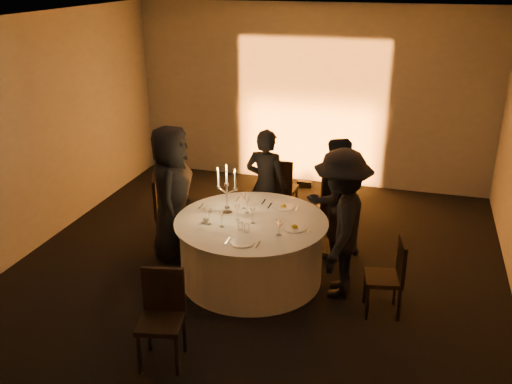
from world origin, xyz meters
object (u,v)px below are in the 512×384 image
(chair_left, at_px, (164,206))
(guest_back_right, at_px, (334,199))
(guest_back_left, at_px, (266,186))
(coffee_cup, at_px, (206,220))
(candelabra, at_px, (227,197))
(chair_right, at_px, (390,273))
(chair_back_right, at_px, (333,206))
(guest_left, at_px, (172,193))
(chair_back_left, at_px, (280,186))
(chair_front, at_px, (162,311))
(banquet_table, at_px, (251,250))
(guest_right, at_px, (341,224))

(chair_left, relative_size, guest_back_right, 0.61)
(guest_back_left, distance_m, coffee_cup, 1.33)
(chair_left, relative_size, candelabra, 1.55)
(chair_left, bearing_deg, chair_right, -130.69)
(chair_left, height_order, coffee_cup, chair_left)
(chair_back_right, height_order, candelabra, candelabra)
(guest_left, bearing_deg, chair_right, -116.04)
(chair_back_left, xyz_separation_m, chair_back_right, (0.89, -0.68, 0.07))
(chair_front, height_order, guest_back_right, guest_back_right)
(guest_left, bearing_deg, chair_back_right, -82.14)
(chair_right, relative_size, guest_left, 0.50)
(candelabra, bearing_deg, chair_left, 156.30)
(chair_left, height_order, guest_back_right, guest_back_right)
(coffee_cup, xyz_separation_m, candelabra, (0.15, 0.31, 0.19))
(banquet_table, xyz_separation_m, chair_left, (-1.39, 0.58, 0.16))
(banquet_table, distance_m, chair_back_right, 1.36)
(chair_left, height_order, chair_right, chair_left)
(guest_back_left, bearing_deg, guest_back_right, 173.75)
(chair_left, xyz_separation_m, chair_back_right, (2.19, 0.50, 0.06))
(chair_back_left, bearing_deg, chair_front, 87.56)
(chair_front, distance_m, guest_left, 2.12)
(chair_left, bearing_deg, chair_back_left, -72.69)
(guest_right, relative_size, coffee_cup, 15.73)
(banquet_table, relative_size, guest_left, 1.03)
(chair_front, xyz_separation_m, guest_right, (1.42, 1.65, 0.35))
(banquet_table, bearing_deg, guest_back_right, 46.52)
(chair_back_left, relative_size, coffee_cup, 8.72)
(guest_left, bearing_deg, banquet_table, -118.74)
(chair_back_right, bearing_deg, chair_right, 88.24)
(banquet_table, height_order, coffee_cup, coffee_cup)
(chair_left, height_order, guest_right, guest_right)
(chair_front, distance_m, coffee_cup, 1.51)
(coffee_cup, bearing_deg, chair_back_right, 44.60)
(banquet_table, bearing_deg, candelabra, 161.38)
(chair_back_right, xyz_separation_m, candelabra, (-1.14, -0.96, 0.38))
(guest_back_right, relative_size, guest_right, 0.92)
(chair_right, xyz_separation_m, chair_front, (-2.01, -1.39, 0.03))
(chair_back_right, height_order, chair_right, chair_back_right)
(chair_left, relative_size, chair_front, 1.05)
(chair_right, bearing_deg, chair_back_right, -159.22)
(chair_back_left, xyz_separation_m, candelabra, (-0.25, -1.65, 0.45))
(chair_front, bearing_deg, candelabra, 77.00)
(guest_left, distance_m, guest_back_left, 1.29)
(chair_left, distance_m, chair_front, 2.46)
(chair_back_left, xyz_separation_m, guest_left, (-1.04, -1.47, 0.33))
(chair_left, distance_m, coffee_cup, 1.21)
(chair_back_left, height_order, chair_right, chair_back_left)
(chair_front, relative_size, coffee_cup, 8.41)
(guest_back_right, height_order, candelabra, guest_back_right)
(chair_left, bearing_deg, guest_back_right, -107.05)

